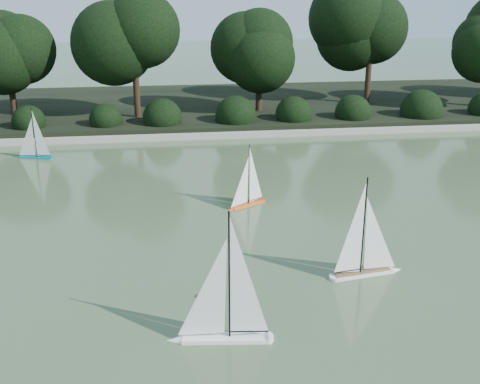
# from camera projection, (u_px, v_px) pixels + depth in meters

# --- Properties ---
(ground) EXTENTS (80.00, 80.00, 0.00)m
(ground) POSITION_uv_depth(u_px,v_px,m) (311.00, 275.00, 9.54)
(ground) COLOR #445633
(ground) RESTS_ON ground
(pond_coping) EXTENTS (40.00, 0.35, 0.18)m
(pond_coping) POSITION_uv_depth(u_px,v_px,m) (238.00, 134.00, 17.93)
(pond_coping) COLOR gray
(pond_coping) RESTS_ON ground
(far_bank) EXTENTS (40.00, 8.00, 0.30)m
(far_bank) POSITION_uv_depth(u_px,v_px,m) (224.00, 106.00, 21.65)
(far_bank) COLOR black
(far_bank) RESTS_ON ground
(tree_line) EXTENTS (26.31, 3.93, 4.39)m
(tree_line) POSITION_uv_depth(u_px,v_px,m) (266.00, 39.00, 19.51)
(tree_line) COLOR black
(tree_line) RESTS_ON ground
(shrub_hedge) EXTENTS (29.10, 1.10, 1.10)m
(shrub_hedge) POSITION_uv_depth(u_px,v_px,m) (235.00, 116.00, 18.65)
(shrub_hedge) COLOR black
(shrub_hedge) RESTS_ON ground
(sailboat_white_a) EXTENTS (1.40, 0.37, 1.91)m
(sailboat_white_a) POSITION_uv_depth(u_px,v_px,m) (217.00, 320.00, 7.71)
(sailboat_white_a) COLOR white
(sailboat_white_a) RESTS_ON ground
(sailboat_white_b) EXTENTS (1.28, 0.41, 1.75)m
(sailboat_white_b) POSITION_uv_depth(u_px,v_px,m) (369.00, 259.00, 9.48)
(sailboat_white_b) COLOR white
(sailboat_white_b) RESTS_ON ground
(sailboat_orange) EXTENTS (0.92, 0.65, 1.38)m
(sailboat_orange) POSITION_uv_depth(u_px,v_px,m) (245.00, 196.00, 12.38)
(sailboat_orange) COLOR orange
(sailboat_orange) RESTS_ON ground
(sailboat_teal) EXTENTS (1.04, 0.46, 1.44)m
(sailboat_teal) POSITION_uv_depth(u_px,v_px,m) (32.00, 150.00, 15.78)
(sailboat_teal) COLOR #086F83
(sailboat_teal) RESTS_ON ground
(race_buoy) EXTENTS (0.15, 0.15, 0.15)m
(race_buoy) POSITION_uv_depth(u_px,v_px,m) (202.00, 297.00, 8.87)
(race_buoy) COLOR #E8520C
(race_buoy) RESTS_ON ground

